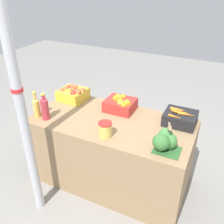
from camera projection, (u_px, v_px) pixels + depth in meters
ground_plane at (112, 178)px, 2.88m from camera, size 10.00×10.00×0.00m
market_table at (112, 151)px, 2.69m from camera, size 1.61×0.80×0.78m
support_pole at (20, 103)px, 1.97m from camera, size 0.09×0.09×2.34m
apple_crate at (73, 93)px, 2.88m from camera, size 0.30×0.27×0.15m
orange_crate at (120, 104)px, 2.66m from camera, size 0.30×0.27×0.16m
carrot_crate at (180, 118)px, 2.42m from camera, size 0.30×0.27×0.15m
broccoli_pile at (165, 141)px, 2.05m from camera, size 0.23×0.20×0.19m
juice_bottle_golden at (36, 107)px, 2.52m from camera, size 0.07×0.07×0.27m
juice_bottle_ruby at (45, 108)px, 2.47m from camera, size 0.08×0.08×0.28m
pickle_jar at (105, 129)px, 2.23m from camera, size 0.12×0.12×0.14m
sparrow_bird at (170, 128)px, 1.98m from camera, size 0.06×0.13×0.05m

